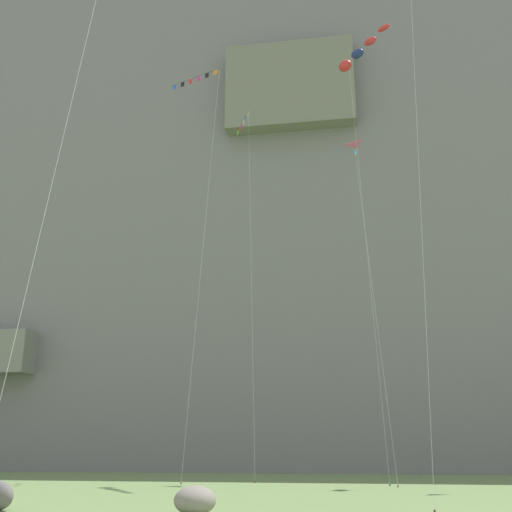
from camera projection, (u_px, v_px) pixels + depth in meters
name	position (u px, v px, depth m)	size (l,w,h in m)	color
cliff_face	(305.00, 189.00, 78.88)	(180.00, 34.33, 66.91)	slate
boulder_foreground_right	(195.00, 500.00, 22.10)	(1.91, 1.86, 1.00)	gray
kite_delta_far_right	(359.00, 166.00, 47.13)	(2.06, 4.91, 23.96)	pink
kite_banner_high_right	(195.00, 106.00, 53.29)	(4.97, 6.72, 33.42)	black
kite_windsock_mid_left	(356.00, 55.00, 47.91)	(4.25, 4.65, 31.95)	red
kite_banner_upper_right	(245.00, 164.00, 48.96)	(2.14, 3.40, 27.54)	black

